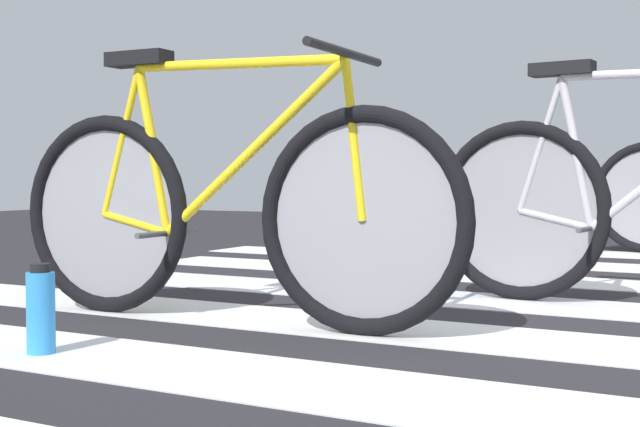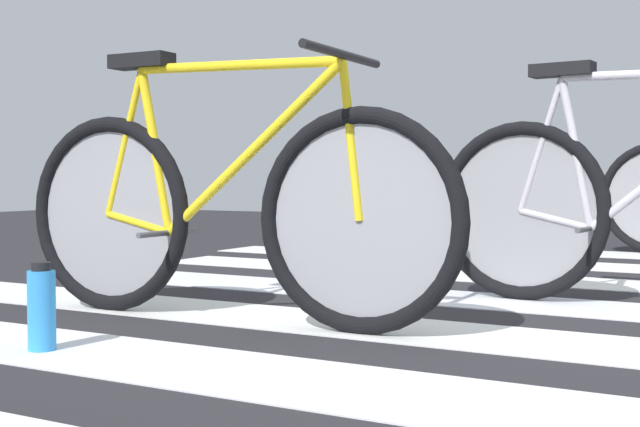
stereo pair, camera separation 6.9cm
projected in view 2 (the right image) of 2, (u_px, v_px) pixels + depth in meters
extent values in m
cube|color=#242328|center=(593.00, 325.00, 2.89)|extent=(18.00, 14.00, 0.02)
cube|color=silver|center=(441.00, 400.00, 1.88)|extent=(5.20, 0.44, 0.00)
cube|color=silver|center=(512.00, 340.00, 2.57)|extent=(5.20, 0.44, 0.00)
cube|color=silver|center=(600.00, 309.00, 3.16)|extent=(5.20, 0.44, 0.00)
cube|color=silver|center=(638.00, 269.00, 4.55)|extent=(5.20, 0.44, 0.00)
torus|color=black|center=(109.00, 214.00, 3.13)|extent=(0.72, 0.07, 0.72)
torus|color=black|center=(360.00, 221.00, 2.65)|extent=(0.72, 0.07, 0.72)
cylinder|color=gray|center=(109.00, 214.00, 3.13)|extent=(0.61, 0.02, 0.61)
cylinder|color=gray|center=(360.00, 221.00, 2.65)|extent=(0.61, 0.02, 0.61)
cylinder|color=yellow|center=(236.00, 65.00, 2.84)|extent=(0.80, 0.05, 0.05)
cylinder|color=yellow|center=(251.00, 152.00, 2.83)|extent=(0.70, 0.05, 0.59)
cylinder|color=yellow|center=(156.00, 151.00, 3.01)|extent=(0.15, 0.04, 0.59)
cylinder|color=yellow|center=(139.00, 223.00, 3.06)|extent=(0.29, 0.03, 0.09)
cylinder|color=yellow|center=(125.00, 143.00, 3.08)|extent=(0.18, 0.03, 0.53)
cylinder|color=yellow|center=(351.00, 141.00, 2.66)|extent=(0.09, 0.03, 0.50)
cube|color=black|center=(142.00, 61.00, 3.03)|extent=(0.24, 0.10, 0.05)
cylinder|color=black|center=(343.00, 55.00, 2.66)|extent=(0.04, 0.52, 0.03)
cylinder|color=#4C4C51|center=(170.00, 233.00, 3.00)|extent=(0.03, 0.34, 0.02)
torus|color=black|center=(521.00, 211.00, 3.39)|extent=(0.72, 0.12, 0.72)
cylinder|color=gray|center=(521.00, 211.00, 3.39)|extent=(0.61, 0.06, 0.61)
cylinder|color=#BDB8C3|center=(576.00, 153.00, 3.26)|extent=(0.16, 0.05, 0.59)
cylinder|color=#BDB8C3|center=(555.00, 220.00, 3.31)|extent=(0.29, 0.05, 0.09)
cylinder|color=#BDB8C3|center=(541.00, 145.00, 3.34)|extent=(0.19, 0.04, 0.53)
cube|color=black|center=(562.00, 70.00, 3.28)|extent=(0.25, 0.11, 0.05)
cylinder|color=#4C4C51|center=(591.00, 228.00, 3.24)|extent=(0.05, 0.34, 0.02)
cylinder|color=#2F8DE0|center=(42.00, 311.00, 2.41)|extent=(0.08, 0.08, 0.23)
cylinder|color=black|center=(41.00, 266.00, 2.40)|extent=(0.05, 0.05, 0.02)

